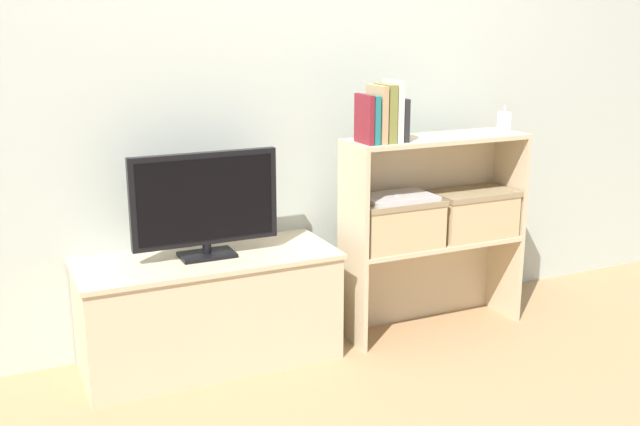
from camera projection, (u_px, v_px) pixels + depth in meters
ground_plane at (333, 360)px, 3.17m from camera, size 16.00×16.00×0.00m
wall_back at (289, 66)px, 3.26m from camera, size 10.00×0.05×2.40m
tv_stand at (209, 310)px, 3.10m from camera, size 1.06×0.43×0.46m
tv at (205, 202)px, 2.98m from camera, size 0.60×0.14×0.43m
bookshelf_lower_tier at (425, 269)px, 3.50m from camera, size 0.85×0.26×0.42m
bookshelf_upper_tier at (429, 175)px, 3.38m from camera, size 0.85×0.26×0.48m
book_maroon at (364, 119)px, 3.08m from camera, size 0.02×0.14×0.20m
book_teal at (370, 119)px, 3.09m from camera, size 0.02×0.15×0.20m
book_tan at (377, 114)px, 3.10m from camera, size 0.03×0.15×0.24m
book_olive at (385, 113)px, 3.12m from camera, size 0.04×0.14×0.24m
book_ivory at (393, 111)px, 3.13m from camera, size 0.03×0.14×0.26m
book_charcoal at (400, 120)px, 3.15m from camera, size 0.03×0.12×0.18m
baby_monitor at (504, 122)px, 3.43m from camera, size 0.05×0.03×0.12m
storage_basket_left at (397, 221)px, 3.28m from camera, size 0.38×0.23×0.22m
storage_basket_right at (473, 211)px, 3.45m from camera, size 0.38×0.23×0.22m
laptop at (398, 197)px, 3.26m from camera, size 0.31×0.21×0.02m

